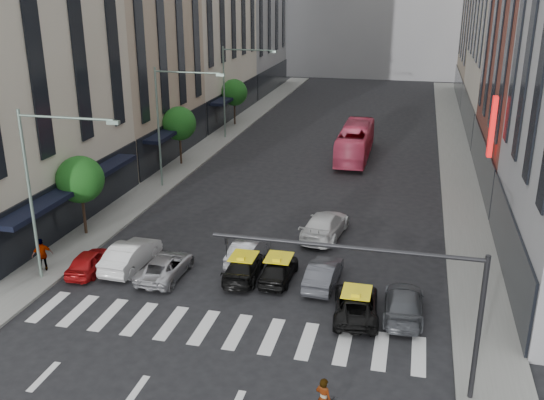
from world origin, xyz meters
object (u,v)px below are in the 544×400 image
Objects in this scene: taxi_center at (279,269)px; car_red at (90,261)px; streetlamp_far at (233,80)px; bus at (355,142)px; taxi_left at (244,267)px; pedestrian_far at (42,255)px; car_white_front at (131,255)px; streetlamp_near at (44,175)px; streetlamp_mid at (169,112)px.

car_red is at bearing 9.65° from taxi_center.
streetlamp_far is 2.38× the size of taxi_center.
bus reaches higher than car_red.
taxi_left is 10.90m from pedestrian_far.
car_white_front is at bearing 4.35° from taxi_center.
streetlamp_near is 5.05m from pedestrian_far.
streetlamp_far is at bearing -67.20° from taxi_center.
streetlamp_mid reaches higher than car_white_front.
streetlamp_near is 2.46× the size of car_red.
car_white_front is (3.04, -29.51, -5.15)m from streetlamp_far.
taxi_center is (11.32, -13.11, -5.26)m from streetlamp_mid.
streetlamp_far is 2.12× the size of taxi_left.
streetlamp_near is 2.12× the size of taxi_left.
bus is (11.52, 26.32, 0.86)m from car_red.
pedestrian_far is at bearing -92.31° from streetlamp_far.
bus is (9.58, 25.26, 0.73)m from car_white_front.
streetlamp_far is at bearing -18.61° from bus.
taxi_left is 1.12× the size of taxi_center.
car_red reaches higher than taxi_left.
streetlamp_far is at bearing 90.00° from streetlamp_mid.
bus is (3.18, 25.02, 0.87)m from taxi_left.
streetlamp_mid is 14.78m from car_white_front.
pedestrian_far is (-10.71, -2.00, 0.46)m from taxi_left.
streetlamp_far reaches higher than pedestrian_far.
taxi_left is 0.40× the size of bus.
streetlamp_near is at bearing 41.52° from car_white_front.
pedestrian_far is at bearing 24.45° from car_white_front.
taxi_center reaches higher than car_red.
car_red is at bearing 5.13° from taxi_left.
streetlamp_near and streetlamp_far have the same top height.
streetlamp_mid reaches higher than taxi_center.
streetlamp_near is 1.00× the size of streetlamp_far.
streetlamp_near is 12.81m from taxi_center.
streetlamp_far is (0.00, 32.00, 0.00)m from streetlamp_near.
taxi_left is at bearing 6.25° from taxi_center.
streetlamp_mid is at bearing -58.28° from taxi_left.
car_white_front is 4.66m from pedestrian_far.
bus is at bearing -108.48° from car_white_front.
streetlamp_mid reaches higher than bus.
bus reaches higher than car_white_front.
taxi_left is 1.88m from taxi_center.
pedestrian_far is (-4.31, -1.75, 0.32)m from car_white_front.
streetlamp_near is at bearing -90.00° from streetlamp_mid.
pedestrian_far is at bearing 11.29° from taxi_center.
taxi_left is at bearing -175.35° from car_red.
car_red is (1.10, 1.43, -5.28)m from streetlamp_near.
taxi_center is (11.32, -29.11, -5.26)m from streetlamp_far.
streetlamp_far is 31.20m from taxi_left.
bus is (1.30, 24.86, 0.84)m from taxi_center.
taxi_left is 25.23m from bus.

